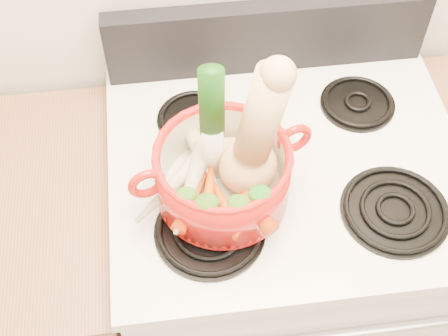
{
  "coord_description": "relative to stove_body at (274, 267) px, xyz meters",
  "views": [
    {
      "loc": [
        -0.24,
        0.59,
        2.02
      ],
      "look_at": [
        -0.15,
        1.3,
        1.08
      ],
      "focal_mm": 50.0,
      "sensor_mm": 36.0,
      "label": 1
    }
  ],
  "objects": [
    {
      "name": "carrot_1",
      "position": [
        -0.22,
        -0.13,
        0.56
      ],
      "size": [
        0.1,
        0.14,
        0.04
      ],
      "primitive_type": "cone",
      "rotation": [
        1.66,
        0.0,
        -0.5
      ],
      "color": "red",
      "rests_on": "dutch_oven"
    },
    {
      "name": "burner_back_left",
      "position": [
        -0.19,
        0.14,
        0.5
      ],
      "size": [
        0.17,
        0.17,
        0.02
      ],
      "primitive_type": "cylinder",
      "color": "black",
      "rests_on": "cooktop"
    },
    {
      "name": "squash",
      "position": [
        -0.1,
        -0.08,
        0.68
      ],
      "size": [
        0.22,
        0.19,
        0.32
      ],
      "primitive_type": null,
      "rotation": [
        0.0,
        0.22,
        0.4
      ],
      "color": "#DDAE71",
      "rests_on": "dutch_oven"
    },
    {
      "name": "parsnip_1",
      "position": [
        -0.25,
        -0.08,
        0.57
      ],
      "size": [
        0.2,
        0.19,
        0.07
      ],
      "primitive_type": "cone",
      "rotation": [
        1.66,
        0.0,
        -0.85
      ],
      "color": "beige",
      "rests_on": "dutch_oven"
    },
    {
      "name": "pot_handle_left",
      "position": [
        -0.3,
        -0.12,
        0.62
      ],
      "size": [
        0.08,
        0.03,
        0.07
      ],
      "primitive_type": "torus",
      "rotation": [
        1.57,
        0.0,
        0.24
      ],
      "color": "#AF140F",
      "rests_on": "dutch_oven"
    },
    {
      "name": "carrot_0",
      "position": [
        -0.16,
        -0.14,
        0.56
      ],
      "size": [
        0.08,
        0.16,
        0.05
      ],
      "primitive_type": "cone",
      "rotation": [
        1.66,
        0.0,
        0.3
      ],
      "color": "#DD550B",
      "rests_on": "dutch_oven"
    },
    {
      "name": "leek",
      "position": [
        -0.17,
        -0.05,
        0.69
      ],
      "size": [
        0.05,
        0.06,
        0.31
      ],
      "primitive_type": "cylinder",
      "rotation": [
        0.04,
        0.0,
        -0.08
      ],
      "color": "silver",
      "rests_on": "dutch_oven"
    },
    {
      "name": "dutch_oven",
      "position": [
        -0.15,
        -0.08,
        0.57
      ],
      "size": [
        0.32,
        0.32,
        0.13
      ],
      "primitive_type": "cylinder",
      "rotation": [
        0.0,
        0.0,
        0.24
      ],
      "color": "#AF140F",
      "rests_on": "burner_front_left"
    },
    {
      "name": "ginger",
      "position": [
        -0.13,
        -0.01,
        0.56
      ],
      "size": [
        0.1,
        0.09,
        0.05
      ],
      "primitive_type": "ellipsoid",
      "rotation": [
        0.0,
        0.0,
        -0.3
      ],
      "color": "tan",
      "rests_on": "dutch_oven"
    },
    {
      "name": "parsnip_2",
      "position": [
        -0.19,
        -0.04,
        0.57
      ],
      "size": [
        0.09,
        0.19,
        0.06
      ],
      "primitive_type": "cone",
      "rotation": [
        1.66,
        0.0,
        0.26
      ],
      "color": "beige",
      "rests_on": "dutch_oven"
    },
    {
      "name": "pot_handle_right",
      "position": [
        -0.01,
        -0.05,
        0.62
      ],
      "size": [
        0.08,
        0.03,
        0.07
      ],
      "primitive_type": "torus",
      "rotation": [
        1.57,
        0.0,
        0.24
      ],
      "color": "#AF140F",
      "rests_on": "dutch_oven"
    },
    {
      "name": "burner_front_right",
      "position": [
        0.19,
        -0.16,
        0.5
      ],
      "size": [
        0.22,
        0.22,
        0.02
      ],
      "primitive_type": "cylinder",
      "color": "black",
      "rests_on": "cooktop"
    },
    {
      "name": "control_backsplash",
      "position": [
        0.0,
        0.3,
        0.58
      ],
      "size": [
        0.76,
        0.05,
        0.18
      ],
      "primitive_type": "cube",
      "color": "black",
      "rests_on": "cooktop"
    },
    {
      "name": "carrot_3",
      "position": [
        -0.19,
        -0.12,
        0.57
      ],
      "size": [
        0.06,
        0.16,
        0.05
      ],
      "primitive_type": "cone",
      "rotation": [
        1.66,
        0.0,
        -0.19
      ],
      "color": "#C45809",
      "rests_on": "dutch_oven"
    },
    {
      "name": "parsnip_0",
      "position": [
        -0.19,
        -0.03,
        0.56
      ],
      "size": [
        0.13,
        0.22,
        0.06
      ],
      "primitive_type": "cone",
      "rotation": [
        1.66,
        0.0,
        -0.39
      ],
      "color": "beige",
      "rests_on": "dutch_oven"
    },
    {
      "name": "burner_front_left",
      "position": [
        -0.19,
        -0.16,
        0.5
      ],
      "size": [
        0.22,
        0.22,
        0.02
      ],
      "primitive_type": "cylinder",
      "color": "black",
      "rests_on": "cooktop"
    },
    {
      "name": "parsnip_3",
      "position": [
        -0.22,
        -0.11,
        0.58
      ],
      "size": [
        0.12,
        0.2,
        0.06
      ],
      "primitive_type": "cone",
      "rotation": [
        1.66,
        0.0,
        -0.39
      ],
      "color": "beige",
      "rests_on": "dutch_oven"
    },
    {
      "name": "carrot_2",
      "position": [
        -0.11,
        -0.13,
        0.56
      ],
      "size": [
        0.1,
        0.18,
        0.05
      ],
      "primitive_type": "cone",
      "rotation": [
        1.66,
        0.0,
        0.4
      ],
      "color": "#D6420A",
      "rests_on": "dutch_oven"
    },
    {
      "name": "cooktop",
      "position": [
        0.0,
        0.0,
        0.47
      ],
      "size": [
        0.78,
        0.67,
        0.03
      ],
      "primitive_type": "cube",
      "color": "silver",
      "rests_on": "stove_body"
    },
    {
      "name": "stove_body",
      "position": [
        0.0,
        0.0,
        0.0
      ],
      "size": [
        0.76,
        0.65,
        0.92
      ],
      "primitive_type": "cube",
      "color": "silver",
      "rests_on": "floor"
    },
    {
      "name": "burner_back_right",
      "position": [
        0.19,
        0.14,
        0.5
      ],
      "size": [
        0.17,
        0.17,
        0.02
      ],
      "primitive_type": "cylinder",
      "color": "black",
      "rests_on": "cooktop"
    }
  ]
}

